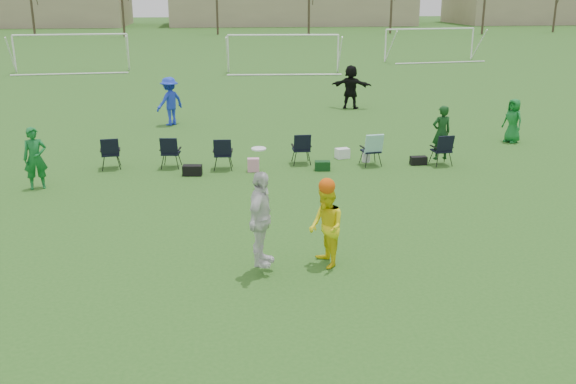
{
  "coord_description": "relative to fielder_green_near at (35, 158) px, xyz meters",
  "views": [
    {
      "loc": [
        -0.57,
        -10.99,
        5.13
      ],
      "look_at": [
        0.83,
        1.31,
        1.25
      ],
      "focal_mm": 40.0,
      "sensor_mm": 36.0,
      "label": 1
    }
  ],
  "objects": [
    {
      "name": "center_contest",
      "position": [
        6.24,
        -6.08,
        0.12
      ],
      "size": [
        2.04,
        1.23,
        2.44
      ],
      "color": "white",
      "rests_on": "ground"
    },
    {
      "name": "goal_mid",
      "position": [
        9.44,
        25.62,
        1.08
      ],
      "size": [
        7.4,
        0.63,
        2.46
      ],
      "rotation": [
        0.0,
        0.0,
        -0.07
      ],
      "color": "white",
      "rests_on": "ground"
    },
    {
      "name": "fielder_black",
      "position": [
        11.02,
        11.36,
        0.14
      ],
      "size": [
        1.92,
        1.24,
        1.98
      ],
      "primitive_type": "imported",
      "rotation": [
        0.0,
        0.0,
        2.75
      ],
      "color": "black",
      "rests_on": "ground"
    },
    {
      "name": "fielder_blue",
      "position": [
        3.06,
        8.42,
        0.11
      ],
      "size": [
        1.38,
        1.36,
        1.91
      ],
      "primitive_type": "imported",
      "rotation": [
        0.0,
        0.0,
        3.9
      ],
      "color": "#1B35CF",
      "rests_on": "ground"
    },
    {
      "name": "fielder_green_far",
      "position": [
        15.3,
        3.92,
        -0.07
      ],
      "size": [
        0.78,
        0.9,
        1.55
      ],
      "primitive_type": "imported",
      "rotation": [
        0.0,
        0.0,
        -1.11
      ],
      "color": "#126A27",
      "rests_on": "ground"
    },
    {
      "name": "goal_right",
      "position": [
        21.44,
        31.62,
        1.08
      ],
      "size": [
        7.35,
        1.14,
        2.46
      ],
      "rotation": [
        0.0,
        0.0,
        0.14
      ],
      "color": "white",
      "rests_on": "ground"
    },
    {
      "name": "fielder_green_near",
      "position": [
        0.0,
        0.0,
        0.0
      ],
      "size": [
        0.71,
        0.57,
        1.69
      ],
      "primitive_type": "imported",
      "rotation": [
        0.0,
        0.0,
        0.29
      ],
      "color": "#126528",
      "rests_on": "ground"
    },
    {
      "name": "ground",
      "position": [
        5.44,
        -6.38,
        -0.85
      ],
      "size": [
        260.0,
        260.0,
        0.0
      ],
      "primitive_type": "plane",
      "color": "#28591C",
      "rests_on": "ground"
    },
    {
      "name": "goal_left",
      "position": [
        -4.56,
        27.62,
        1.08
      ],
      "size": [
        7.39,
        0.76,
        2.46
      ],
      "rotation": [
        0.0,
        0.0,
        0.09
      ],
      "color": "white",
      "rests_on": "ground"
    },
    {
      "name": "sideline_setup",
      "position": [
        7.39,
        1.53,
        -0.31
      ],
      "size": [
        10.74,
        1.86,
        1.83
      ],
      "color": "#0F3A14",
      "rests_on": "ground"
    }
  ]
}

